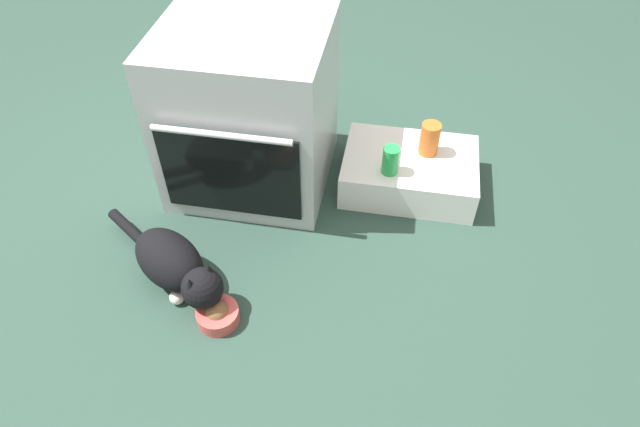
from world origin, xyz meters
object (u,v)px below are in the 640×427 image
Objects in this scene: pantry_cabinet at (409,172)px; food_bowl at (218,314)px; sauce_jar at (430,139)px; soda_can at (391,160)px; oven at (249,110)px; cat at (175,265)px.

food_bowl is (-0.60, -0.81, -0.05)m from pantry_cabinet.
sauce_jar is (0.06, 0.05, 0.15)m from pantry_cabinet.
sauce_jar is at bearing 46.13° from soda_can.
oven is 1.24× the size of pantry_cabinet.
cat is 4.77× the size of soda_can.
food_bowl is at bearing 0.00° from cat.
pantry_cabinet is 1.00m from food_bowl.
pantry_cabinet is at bearing 4.16° from oven.
food_bowl is at bearing -126.55° from pantry_cabinet.
cat is (-0.18, 0.12, 0.08)m from food_bowl.
pantry_cabinet is at bearing 53.45° from food_bowl.
oven is at bearing -175.84° from pantry_cabinet.
sauce_jar is at bearing 52.13° from food_bowl.
oven reaches higher than pantry_cabinet.
soda_can is (0.70, 0.58, 0.11)m from cat.
cat is 0.91m from soda_can.
oven is 0.74m from sauce_jar.
oven reaches higher than sauce_jar.
soda_can is at bearing 53.58° from food_bowl.
pantry_cabinet is at bearing -144.89° from sauce_jar.
sauce_jar is (0.15, 0.15, 0.01)m from soda_can.
oven is 0.60m from soda_can.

